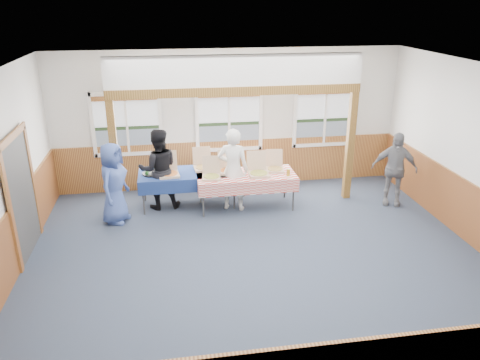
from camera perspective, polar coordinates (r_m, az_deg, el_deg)
name	(u,v)px	position (r m, az deg, el deg)	size (l,w,h in m)	color
floor	(257,258)	(8.27, 2.07, -9.47)	(8.00, 8.00, 0.00)	#2C3348
ceiling	(260,72)	(7.17, 2.42, 13.04)	(8.00, 8.00, 0.00)	white
wall_back	(229,120)	(10.88, -1.37, 7.36)	(8.00, 8.00, 0.00)	silver
wall_front	(331,302)	(4.57, 11.04, -14.35)	(8.00, 8.00, 0.00)	silver
wainscot_back	(229,163)	(11.15, -1.31, 2.09)	(7.98, 0.05, 1.10)	brown
wainscot_left	(10,248)	(8.28, -26.24, -7.48)	(0.05, 6.98, 1.10)	brown
wainscot_right	(471,214)	(9.54, 26.31, -3.71)	(0.05, 6.98, 1.10)	brown
cased_opening	(21,197)	(8.85, -25.13, -1.85)	(0.06, 1.30, 2.10)	#363636
window_left	(127,121)	(10.76, -13.66, 7.04)	(1.56, 0.10, 1.46)	white
window_mid	(229,117)	(10.82, -1.34, 7.71)	(1.56, 0.10, 1.46)	white
window_right	(325,113)	(11.35, 10.35, 8.02)	(1.56, 0.10, 1.46)	white
post_left	(115,158)	(9.80, -15.02, 2.59)	(0.15, 0.15, 2.40)	#543812
post_right	(350,146)	(10.50, 13.25, 4.00)	(0.15, 0.15, 2.40)	#543812
cross_beam	(237,91)	(9.52, -0.42, 10.82)	(5.15, 0.18, 0.18)	#543812
table_left	(188,174)	(10.05, -6.38, 0.68)	(2.26, 1.68, 0.76)	#363636
table_right	(246,176)	(9.88, 0.74, 0.46)	(2.25, 1.53, 0.76)	#363636
pizza_box_a	(169,172)	(9.90, -8.70, 0.98)	(0.46, 0.54, 0.46)	tan
pizza_box_b	(203,166)	(10.18, -4.50, 1.73)	(0.43, 0.51, 0.43)	tan
pizza_box_c	(211,175)	(9.66, -3.51, 0.64)	(0.42, 0.49, 0.41)	tan
pizza_box_d	(228,169)	(9.97, -1.43, 1.36)	(0.40, 0.49, 0.43)	tan
pizza_box_e	(258,172)	(9.82, 2.26, 1.03)	(0.42, 0.51, 0.45)	tan
pizza_box_f	(275,167)	(10.10, 4.27, 1.56)	(0.42, 0.49, 0.40)	tan
veggie_tray	(152,173)	(10.02, -10.68, 0.88)	(0.41, 0.41, 0.09)	black
drink_glass	(288,173)	(9.79, 5.91, 0.92)	(0.07, 0.07, 0.15)	olive
woman_white	(233,170)	(9.74, -0.84, 1.26)	(0.65, 0.42, 1.77)	silver
woman_black	(159,169)	(9.97, -9.89, 1.30)	(0.84, 0.66, 1.74)	black
man_blue	(114,183)	(9.53, -15.15, -0.38)	(0.80, 0.52, 1.65)	#3D5398
person_grey	(394,169)	(10.54, 18.29, 1.30)	(0.95, 0.39, 1.62)	slate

